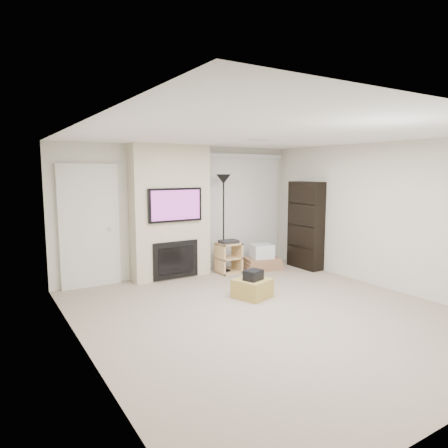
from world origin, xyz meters
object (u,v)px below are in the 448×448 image
ottoman (252,288)px  bookshelf (306,225)px  av_stand (229,256)px  floor_lamp (224,196)px  box_stack (262,259)px

ottoman → bookshelf: (2.11, 1.03, 0.75)m
av_stand → bookshelf: (1.58, -0.49, 0.55)m
ottoman → av_stand: (0.53, 1.53, 0.20)m
floor_lamp → bookshelf: size_ratio=1.08×
ottoman → floor_lamp: size_ratio=0.26×
floor_lamp → bookshelf: bearing=-19.4°
box_stack → bookshelf: 1.16m
ottoman → box_stack: 1.92m
floor_lamp → av_stand: (0.06, -0.09, -1.19)m
floor_lamp → av_stand: floor_lamp is taller
bookshelf → floor_lamp: bearing=160.6°
floor_lamp → box_stack: bearing=-12.8°
box_stack → bookshelf: size_ratio=0.49×
box_stack → av_stand: bearing=172.7°
floor_lamp → av_stand: 1.20m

